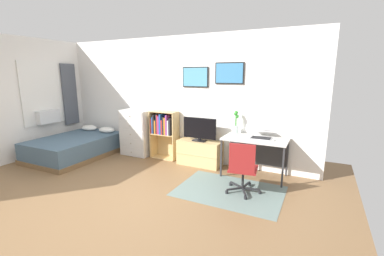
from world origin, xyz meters
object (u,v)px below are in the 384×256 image
Objects in this scene: television at (199,130)px; bed at (76,146)px; bookshelf at (164,129)px; office_chair at (243,167)px; desk at (256,144)px; laptop at (262,134)px; dresser at (137,133)px; bamboo_vase at (236,123)px; computer_mouse at (274,140)px; tv_stand at (200,153)px.

bed is at bearing -165.13° from television.
television is (0.92, -0.06, 0.10)m from bookshelf.
bookshelf reaches higher than office_chair.
bookshelf is 1.26× the size of office_chair.
desk is 2.81× the size of laptop.
desk is (2.83, -0.02, 0.07)m from dresser.
desk is at bearing -0.81° from television.
desk is 1.35× the size of office_chair.
bamboo_vase is at bearing 1.69° from bookshelf.
bookshelf is 2.45m from computer_mouse.
dresser is 2.98m from office_chair.
dresser reaches higher than laptop.
laptop is at bearing -1.68° from bookshelf.
bed is 2.12m from bookshelf.
office_chair is at bearing -37.87° from television.
bamboo_vase is at bearing 166.13° from laptop.
television reaches higher than office_chair.
desk is at bearing 158.63° from computer_mouse.
office_chair is (2.83, -0.93, -0.08)m from dresser.
computer_mouse is at bearing -6.40° from tv_stand.
desk is 0.92m from office_chair.
dresser is at bearing 179.52° from desk.
television is 1.54m from office_chair.
desk is (1.18, -0.04, 0.35)m from tv_stand.
bookshelf reaches higher than television.
bookshelf is 0.93m from television.
bamboo_vase is (0.74, 0.11, 0.19)m from television.
bed is 2.14× the size of tv_stand.
dresser reaches higher than office_chair.
dresser is 1.66m from television.
bookshelf is 1.69m from bamboo_vase.
television is (1.65, -0.01, 0.23)m from dresser.
bookshelf reaches higher than tv_stand.
computer_mouse is 0.84m from bamboo_vase.
tv_stand is 1.07× the size of office_chair.
tv_stand is 1.02m from bamboo_vase.
computer_mouse reaches higher than tv_stand.
tv_stand is 0.50m from television.
dresser is 2.93m from laptop.
bed is at bearing -156.84° from bookshelf.
office_chair is (1.19, -0.92, -0.31)m from television.
bamboo_vase reaches higher than laptop.
dresser is at bearing 177.20° from computer_mouse.
television is at bearing -4.02° from bookshelf.
office_chair is 8.27× the size of computer_mouse.
computer_mouse is (1.52, -0.15, -0.01)m from television.
office_chair is (0.01, -0.91, -0.15)m from desk.
desk is (4.01, 0.74, 0.37)m from bed.
bookshelf is at bearing 4.53° from dresser.
laptop is at bearing -12.00° from bamboo_vase.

